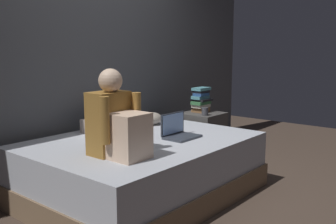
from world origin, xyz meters
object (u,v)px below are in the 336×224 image
object	(u,v)px
nightstand	(202,136)
laptop	(178,132)
bed	(142,168)
book_stack	(201,100)
mug	(205,112)
pillow	(114,124)
clothes_pile	(151,119)
person_sitting	(117,123)

from	to	relation	value
nightstand	laptop	xyz separation A→B (m)	(-1.04, -0.45, 0.30)
bed	book_stack	xyz separation A→B (m)	(1.34, 0.29, 0.46)
mug	nightstand	bearing A→B (deg)	42.69
bed	book_stack	world-z (taller)	book_stack
bed	nightstand	xyz separation A→B (m)	(1.30, 0.24, 0.02)
pillow	bed	bearing A→B (deg)	-101.03
mug	laptop	bearing A→B (deg)	-159.92
bed	nightstand	size ratio (longest dim) A/B	3.50
pillow	book_stack	world-z (taller)	book_stack
pillow	clothes_pile	xyz separation A→B (m)	(0.45, -0.08, -0.00)
clothes_pile	book_stack	bearing A→B (deg)	-5.88
person_sitting	book_stack	xyz separation A→B (m)	(1.84, 0.52, -0.06)
bed	pillow	size ratio (longest dim) A/B	3.57
bed	laptop	size ratio (longest dim) A/B	6.25
bed	nightstand	bearing A→B (deg)	10.36
laptop	pillow	distance (m)	0.69
laptop	clothes_pile	bearing A→B (deg)	64.40
bed	person_sitting	size ratio (longest dim) A/B	3.05
pillow	book_stack	bearing A→B (deg)	-7.39
nightstand	bed	bearing A→B (deg)	-169.64
bed	laptop	bearing A→B (deg)	-39.67
person_sitting	clothes_pile	bearing A→B (deg)	29.90
nightstand	person_sitting	world-z (taller)	person_sitting
bed	person_sitting	xyz separation A→B (m)	(-0.51, -0.23, 0.52)
person_sitting	laptop	bearing A→B (deg)	1.19
laptop	clothes_pile	size ratio (longest dim) A/B	1.35
nightstand	pillow	xyz separation A→B (m)	(-1.21, 0.21, 0.31)
nightstand	laptop	bearing A→B (deg)	-156.49
bed	pillow	bearing A→B (deg)	78.97
mug	book_stack	bearing A→B (deg)	45.80
mug	clothes_pile	distance (m)	0.68
nightstand	laptop	size ratio (longest dim) A/B	1.78
bed	mug	xyz separation A→B (m)	(1.17, 0.12, 0.36)
pillow	person_sitting	bearing A→B (deg)	-131.06
book_stack	mug	bearing A→B (deg)	-134.20
laptop	book_stack	bearing A→B (deg)	25.06
pillow	clothes_pile	size ratio (longest dim) A/B	2.37
laptop	pillow	world-z (taller)	laptop
pillow	mug	xyz separation A→B (m)	(1.08, -0.33, 0.02)
bed	book_stack	bearing A→B (deg)	12.18
laptop	mug	distance (m)	0.97
bed	pillow	xyz separation A→B (m)	(0.09, 0.45, 0.33)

